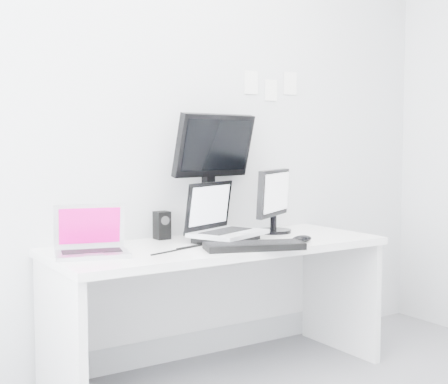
% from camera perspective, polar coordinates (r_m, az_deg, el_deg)
% --- Properties ---
extents(back_wall, '(3.60, 0.00, 3.60)m').
position_cam_1_polar(back_wall, '(3.60, -3.48, 5.94)').
color(back_wall, silver).
rests_on(back_wall, ground).
extents(desk, '(1.80, 0.70, 0.73)m').
position_cam_1_polar(desk, '(3.42, -0.47, -10.66)').
color(desk, white).
rests_on(desk, ground).
extents(macbook, '(0.39, 0.33, 0.25)m').
position_cam_1_polar(macbook, '(2.99, -11.88, -3.35)').
color(macbook, silver).
rests_on(macbook, desk).
extents(speaker, '(0.10, 0.10, 0.15)m').
position_cam_1_polar(speaker, '(3.47, -5.64, -3.02)').
color(speaker, black).
rests_on(speaker, desk).
extents(dell_laptop, '(0.48, 0.43, 0.33)m').
position_cam_1_polar(dell_laptop, '(3.37, 0.40, -1.74)').
color(dell_laptop, silver).
rests_on(dell_laptop, desk).
extents(rear_monitor, '(0.55, 0.27, 0.71)m').
position_cam_1_polar(rear_monitor, '(3.57, -1.10, 1.70)').
color(rear_monitor, black).
rests_on(rear_monitor, desk).
extents(samsung_monitor, '(0.46, 0.39, 0.38)m').
position_cam_1_polar(samsung_monitor, '(3.70, 4.63, -0.74)').
color(samsung_monitor, black).
rests_on(samsung_monitor, desk).
extents(keyboard, '(0.52, 0.33, 0.03)m').
position_cam_1_polar(keyboard, '(3.15, 2.74, -4.89)').
color(keyboard, black).
rests_on(keyboard, desk).
extents(mouse, '(0.12, 0.08, 0.04)m').
position_cam_1_polar(mouse, '(3.38, 7.08, -4.22)').
color(mouse, black).
rests_on(mouse, desk).
extents(wall_note_0, '(0.10, 0.00, 0.14)m').
position_cam_1_polar(wall_note_0, '(3.85, 2.48, 9.87)').
color(wall_note_0, white).
rests_on(wall_note_0, back_wall).
extents(wall_note_1, '(0.09, 0.00, 0.13)m').
position_cam_1_polar(wall_note_1, '(3.94, 4.28, 9.17)').
color(wall_note_1, white).
rests_on(wall_note_1, back_wall).
extents(wall_note_2, '(0.10, 0.00, 0.14)m').
position_cam_1_polar(wall_note_2, '(4.03, 6.01, 9.75)').
color(wall_note_2, white).
rests_on(wall_note_2, back_wall).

